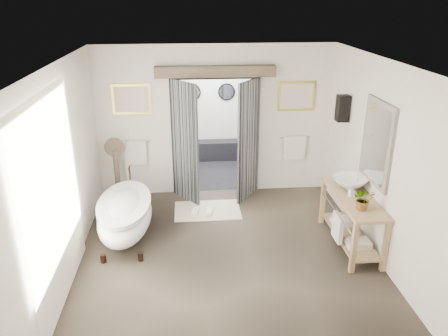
% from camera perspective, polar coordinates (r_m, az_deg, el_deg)
% --- Properties ---
extents(ground_plane, '(5.00, 5.00, 0.00)m').
position_cam_1_polar(ground_plane, '(6.73, 0.45, -11.86)').
color(ground_plane, brown).
extents(room_shell, '(4.52, 5.02, 2.91)m').
position_cam_1_polar(room_shell, '(5.78, 0.27, 2.93)').
color(room_shell, silver).
rests_on(room_shell, ground_plane).
extents(shower_room, '(2.22, 2.01, 2.51)m').
position_cam_1_polar(shower_room, '(9.99, -1.70, 5.39)').
color(shower_room, black).
rests_on(shower_room, ground_plane).
extents(back_wall_dressing, '(3.82, 0.74, 2.52)m').
position_cam_1_polar(back_wall_dressing, '(8.20, -1.05, 6.50)').
color(back_wall_dressing, black).
rests_on(back_wall_dressing, ground_plane).
extents(clawfoot_tub, '(0.84, 1.87, 0.92)m').
position_cam_1_polar(clawfoot_tub, '(7.20, -12.77, -5.89)').
color(clawfoot_tub, '#332017').
rests_on(clawfoot_tub, ground_plane).
extents(vanity, '(0.57, 1.60, 0.85)m').
position_cam_1_polar(vanity, '(7.11, 16.21, -6.10)').
color(vanity, tan).
rests_on(vanity, ground_plane).
extents(pedestal_mirror, '(0.38, 0.25, 1.28)m').
position_cam_1_polar(pedestal_mirror, '(8.49, -13.79, -0.82)').
color(pedestal_mirror, brown).
rests_on(pedestal_mirror, ground_plane).
extents(rug, '(1.20, 0.80, 0.01)m').
position_cam_1_polar(rug, '(8.10, -2.18, -5.53)').
color(rug, beige).
rests_on(rug, ground_plane).
extents(slippers, '(0.42, 0.30, 0.05)m').
position_cam_1_polar(slippers, '(7.99, -2.87, -5.68)').
color(slippers, silver).
rests_on(slippers, rug).
extents(basin, '(0.73, 0.73, 0.19)m').
position_cam_1_polar(basin, '(7.18, 16.10, -1.91)').
color(basin, white).
rests_on(basin, vanity).
extents(plant, '(0.32, 0.29, 0.33)m').
position_cam_1_polar(plant, '(6.53, 17.78, -3.87)').
color(plant, gray).
rests_on(plant, vanity).
extents(soap_bottle_a, '(0.09, 0.09, 0.17)m').
position_cam_1_polar(soap_bottle_a, '(6.92, 16.35, -2.96)').
color(soap_bottle_a, gray).
rests_on(soap_bottle_a, vanity).
extents(soap_bottle_b, '(0.15, 0.15, 0.18)m').
position_cam_1_polar(soap_bottle_b, '(7.47, 14.82, -0.88)').
color(soap_bottle_b, gray).
rests_on(soap_bottle_b, vanity).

